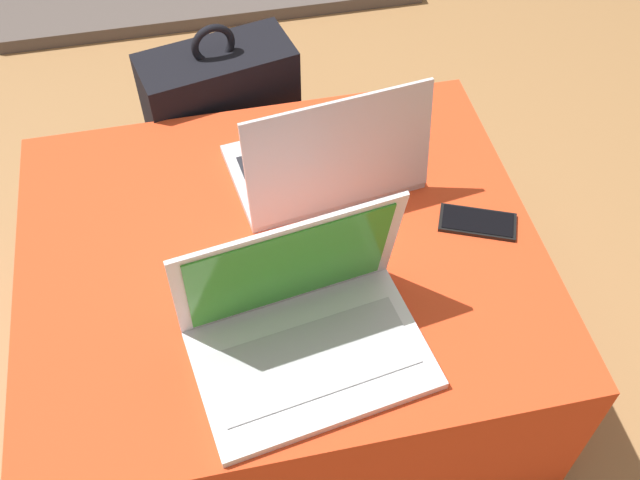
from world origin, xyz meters
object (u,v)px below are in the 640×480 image
Objects in this scene: cell_phone at (478,222)px; backpack at (225,138)px; laptop_near at (304,327)px; laptop_far at (327,162)px.

cell_phone is 0.28× the size of backpack.
laptop_near is 0.41m from cell_phone.
backpack is (-0.06, 0.71, -0.23)m from laptop_near.
laptop_far is at bearing 63.21° from laptop_near.
cell_phone is at bearing 18.45° from laptop_near.
backpack is (-0.17, 0.36, -0.23)m from laptop_far.
laptop_near is 1.07× the size of laptop_far.
laptop_far is at bearing 103.55° from backpack.
laptop_far is 0.46m from backpack.
laptop_near is 0.75m from backpack.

